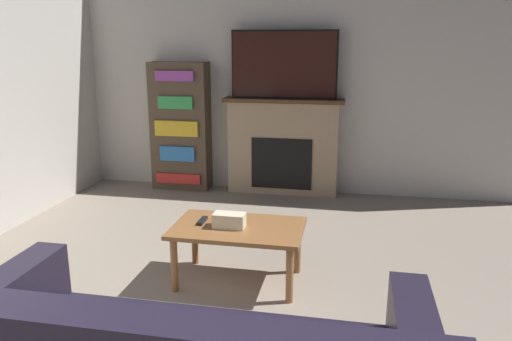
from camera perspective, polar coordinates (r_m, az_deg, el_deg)
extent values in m
cube|color=beige|center=(5.62, 3.37, 11.19)|extent=(5.57, 0.06, 2.70)
cube|color=tan|center=(5.59, 3.11, 2.56)|extent=(1.22, 0.22, 1.03)
cube|color=black|center=(5.52, 2.91, 0.77)|extent=(0.67, 0.01, 0.57)
cube|color=#4C331E|center=(5.49, 3.15, 8.01)|extent=(1.32, 0.28, 0.04)
cube|color=black|center=(5.46, 3.21, 11.99)|extent=(1.14, 0.03, 0.72)
cube|color=#331914|center=(5.44, 3.19, 11.99)|extent=(1.11, 0.01, 0.69)
cube|color=brown|center=(3.52, -2.06, -6.61)|extent=(0.92, 0.57, 0.03)
cylinder|color=brown|center=(3.52, -9.32, -10.58)|extent=(0.05, 0.05, 0.39)
cylinder|color=brown|center=(3.34, 3.86, -11.82)|extent=(0.05, 0.05, 0.39)
cylinder|color=brown|center=(3.91, -7.01, -7.86)|extent=(0.05, 0.05, 0.39)
cylinder|color=brown|center=(3.75, 4.77, -8.79)|extent=(0.05, 0.05, 0.39)
cube|color=beige|center=(3.49, -3.08, -5.70)|extent=(0.22, 0.12, 0.10)
cube|color=black|center=(3.61, -6.16, -5.74)|extent=(0.04, 0.15, 0.02)
cube|color=#4C3D2D|center=(5.82, -8.61, 4.99)|extent=(0.66, 0.26, 1.45)
cube|color=red|center=(5.81, -8.87, -0.91)|extent=(0.53, 0.03, 0.11)
cube|color=#2D70B7|center=(5.74, -8.98, 1.89)|extent=(0.41, 0.03, 0.17)
cube|color=gold|center=(5.68, -9.10, 4.75)|extent=(0.50, 0.03, 0.17)
cube|color=green|center=(5.64, -9.22, 7.66)|extent=(0.40, 0.03, 0.14)
cube|color=purple|center=(5.62, -9.34, 10.61)|extent=(0.44, 0.03, 0.11)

